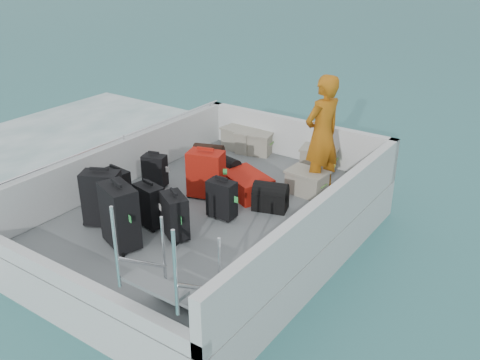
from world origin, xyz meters
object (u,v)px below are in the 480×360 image
Objects in this scene: suitcase_4 at (150,206)px; suitcase_5 at (206,175)px; crate_0 at (241,140)px; suitcase_1 at (117,190)px; suitcase_0 at (102,199)px; suitcase_8 at (246,184)px; suitcase_7 at (222,200)px; passenger at (322,135)px; suitcase_6 at (175,216)px; crate_2 at (319,159)px; suitcase_3 at (120,216)px; crate_1 at (255,143)px; suitcase_2 at (155,171)px; crate_3 at (307,183)px.

suitcase_4 is 0.83× the size of suitcase_5.
suitcase_1 is at bearing -91.96° from crate_0.
suitcase_0 reaches higher than suitcase_8.
suitcase_7 is 0.30× the size of passenger.
suitcase_6 reaches higher than crate_2.
suitcase_3 is 3.76m from crate_2.
suitcase_3 reaches higher than suitcase_5.
suitcase_8 is (1.05, 1.88, -0.23)m from suitcase_0.
passenger is at bearing -25.94° from suitcase_8.
suitcase_6 is 0.98× the size of crate_1.
suitcase_2 is 2.63m from passenger.
suitcase_7 is at bearing -61.07° from crate_0.
crate_3 reaches higher than suitcase_8.
suitcase_3 is 1.45m from suitcase_7.
suitcase_5 is at bearing -141.00° from crate_3.
suitcase_0 is 1.29× the size of suitcase_4.
crate_3 is at bearing 22.42° from suitcase_5.
suitcase_0 is at bearing -129.21° from suitcase_5.
crate_1 is (-0.39, 1.92, -0.18)m from suitcase_5.
crate_1 reaches higher than crate_3.
suitcase_1 is at bearing 162.99° from suitcase_8.
crate_3 is at bearing 64.04° from suitcase_7.
crate_1 is at bearing 0.00° from crate_0.
suitcase_5 reaches higher than crate_2.
crate_1 reaches higher than suitcase_8.
suitcase_2 is (-0.26, 1.29, -0.12)m from suitcase_0.
suitcase_6 reaches higher than crate_1.
crate_2 is at bearing 106.63° from crate_3.
suitcase_4 reaches higher than suitcase_7.
suitcase_3 is at bearing -78.10° from suitcase_2.
suitcase_8 is at bearing -143.88° from crate_3.
suitcase_3 is (0.85, -1.53, 0.15)m from suitcase_2.
crate_0 is at bearing 93.31° from suitcase_5.
suitcase_7 is 2.34m from crate_2.
suitcase_2 is 1.62m from suitcase_6.
suitcase_2 is 0.65× the size of suitcase_8.
crate_1 is (0.22, 3.39, -0.20)m from suitcase_0.
crate_3 is (0.29, -0.96, -0.00)m from crate_2.
suitcase_1 is 0.97× the size of crate_0.
suitcase_4 is 1.08× the size of suitcase_7.
suitcase_4 reaches higher than crate_3.
suitcase_1 reaches higher than crate_3.
crate_0 is at bearing 93.90° from suitcase_1.
crate_3 is at bearing -11.78° from passenger.
passenger reaches higher than suitcase_7.
suitcase_3 is at bearing -107.19° from suitcase_5.
suitcase_4 is 0.74× the size of suitcase_8.
suitcase_5 is 0.40× the size of passenger.
suitcase_0 is 1.06m from suitcase_6.
suitcase_4 is at bearing -1.66° from suitcase_1.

